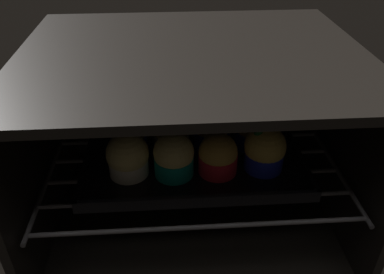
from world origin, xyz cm
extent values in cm
cube|color=black|center=(0.00, 22.00, -0.75)|extent=(59.00, 47.00, 1.50)
cube|color=black|center=(0.00, 22.00, 34.75)|extent=(59.00, 47.00, 1.50)
cube|color=black|center=(0.00, 44.75, 17.00)|extent=(59.00, 1.50, 34.00)
cube|color=black|center=(-28.75, 22.00, 17.00)|extent=(1.50, 47.00, 34.00)
cube|color=black|center=(28.75, 22.00, 17.00)|extent=(1.50, 47.00, 34.00)
cylinder|color=#4C494C|center=(0.00, 3.00, 13.60)|extent=(54.00, 0.80, 0.80)
cylinder|color=#4C494C|center=(0.00, 9.33, 13.60)|extent=(54.00, 0.80, 0.80)
cylinder|color=#4C494C|center=(0.00, 15.67, 13.60)|extent=(54.00, 0.80, 0.80)
cylinder|color=#4C494C|center=(0.00, 22.00, 13.60)|extent=(54.00, 0.80, 0.80)
cylinder|color=#4C494C|center=(0.00, 28.33, 13.60)|extent=(54.00, 0.80, 0.80)
cylinder|color=#4C494C|center=(0.00, 34.67, 13.60)|extent=(54.00, 0.80, 0.80)
cylinder|color=#4C494C|center=(0.00, 41.00, 13.60)|extent=(54.00, 0.80, 0.80)
cylinder|color=#4C494C|center=(-27.00, 22.00, 13.60)|extent=(0.80, 42.00, 0.80)
cylinder|color=#4C494C|center=(27.00, 22.00, 13.60)|extent=(0.80, 42.00, 0.80)
cube|color=black|center=(0.00, 23.28, 14.60)|extent=(40.95, 32.82, 1.20)
cube|color=black|center=(0.00, 7.27, 15.70)|extent=(40.95, 0.80, 1.00)
cube|color=black|center=(0.00, 39.29, 15.70)|extent=(40.95, 0.80, 1.00)
cube|color=black|center=(-20.07, 23.28, 15.70)|extent=(0.80, 32.82, 1.00)
cube|color=black|center=(20.07, 23.28, 15.70)|extent=(0.80, 32.82, 1.00)
cylinder|color=silver|center=(-11.85, 15.55, 16.99)|extent=(7.03, 7.03, 3.59)
sphere|color=#E0CC7A|center=(-11.85, 15.55, 19.50)|extent=(7.59, 7.59, 7.59)
cylinder|color=#0C8C84|center=(-3.78, 14.86, 16.99)|extent=(7.03, 7.03, 3.59)
sphere|color=#E0CC7A|center=(-3.78, 14.86, 19.88)|extent=(7.19, 7.19, 7.19)
sphere|color=#28702D|center=(-3.61, 16.05, 22.89)|extent=(1.74, 1.74, 1.74)
cylinder|color=red|center=(4.05, 15.05, 16.99)|extent=(7.03, 7.03, 3.59)
sphere|color=gold|center=(4.05, 15.05, 19.36)|extent=(6.98, 6.98, 6.98)
cylinder|color=#1928B7|center=(12.50, 15.49, 16.99)|extent=(7.03, 7.03, 3.59)
sphere|color=gold|center=(12.50, 15.49, 19.98)|extent=(7.52, 7.52, 7.52)
sphere|color=#19511E|center=(11.11, 15.15, 22.86)|extent=(1.91, 1.91, 1.91)
cylinder|color=#1928B7|center=(-12.24, 23.12, 16.99)|extent=(7.03, 7.03, 3.59)
sphere|color=#E0CC7A|center=(-12.24, 23.12, 19.99)|extent=(7.12, 7.12, 7.12)
sphere|color=#19511E|center=(-12.17, 23.12, 22.37)|extent=(2.51, 2.51, 2.51)
cylinder|color=silver|center=(-4.07, 23.21, 16.99)|extent=(7.03, 7.03, 3.59)
sphere|color=gold|center=(-4.07, 23.21, 20.05)|extent=(7.14, 7.14, 7.14)
sphere|color=#19511E|center=(-3.17, 22.02, 22.86)|extent=(1.90, 1.90, 1.90)
cylinder|color=#1928B7|center=(3.90, 23.61, 16.99)|extent=(7.03, 7.03, 3.59)
sphere|color=gold|center=(3.90, 23.61, 19.39)|extent=(6.89, 6.89, 6.89)
sphere|color=#19511E|center=(2.94, 24.39, 22.24)|extent=(1.64, 1.64, 1.64)
cylinder|color=#1928B7|center=(11.97, 22.94, 16.99)|extent=(7.03, 7.03, 3.59)
sphere|color=gold|center=(11.97, 22.94, 19.40)|extent=(6.81, 6.81, 6.81)
cylinder|color=#7A238C|center=(-12.52, 31.11, 16.99)|extent=(7.03, 7.03, 3.59)
sphere|color=gold|center=(-12.52, 31.11, 19.64)|extent=(6.90, 6.90, 6.90)
sphere|color=#19511E|center=(-12.46, 31.29, 21.74)|extent=(1.80, 1.80, 1.80)
cylinder|color=#1928B7|center=(-3.86, 31.03, 16.99)|extent=(7.03, 7.03, 3.59)
sphere|color=gold|center=(-3.86, 31.03, 19.58)|extent=(6.84, 6.84, 6.84)
cylinder|color=#7A238C|center=(4.11, 31.05, 16.99)|extent=(7.03, 7.03, 3.59)
sphere|color=gold|center=(4.11, 31.05, 19.39)|extent=(7.12, 7.12, 7.12)
sphere|color=#19511E|center=(4.11, 31.05, 22.25)|extent=(2.28, 2.28, 2.28)
cylinder|color=#1928B7|center=(12.48, 31.11, 16.99)|extent=(7.03, 7.03, 3.59)
sphere|color=gold|center=(12.48, 31.11, 19.76)|extent=(6.78, 6.78, 6.78)
sphere|color=#1E6023|center=(13.57, 31.26, 22.13)|extent=(2.19, 2.19, 2.19)
camera|label=1|loc=(-4.40, -40.78, 59.48)|focal=36.69mm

